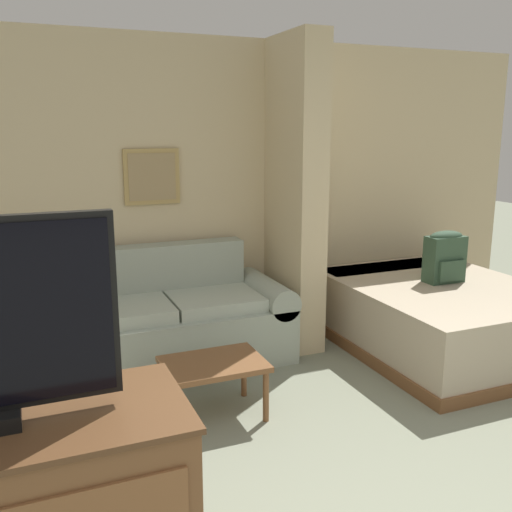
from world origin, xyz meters
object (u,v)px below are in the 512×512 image
Objects in this scene: coffee_table at (213,369)px; table_lamp at (3,277)px; backpack at (445,256)px; bed at (438,315)px; couch at (168,322)px.

coffee_table is 1.60× the size of table_lamp.
table_lamp is 0.92× the size of backpack.
backpack is at bearing 33.89° from bed.
bed is 0.51m from backpack.
coffee_table is at bearing -39.01° from table_lamp.
table_lamp is at bearing 140.99° from coffee_table.
table_lamp reaches higher than bed.
bed is at bearing 10.93° from coffee_table.
table_lamp is at bearing 171.29° from backpack.
backpack is at bearing -13.28° from couch.
table_lamp is at bearing -179.56° from couch.
couch is 1.00m from coffee_table.
backpack reaches higher than couch.
coffee_table is 1.47× the size of backpack.
couch is 2.39m from backpack.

